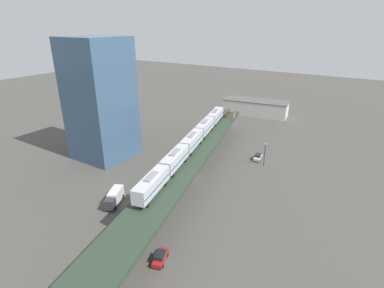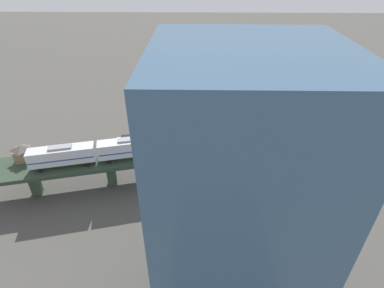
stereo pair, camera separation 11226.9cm
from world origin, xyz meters
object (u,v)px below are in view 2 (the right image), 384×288
at_px(signal_hut, 22,152).
at_px(street_lamp, 137,123).
at_px(street_car_red, 320,140).
at_px(office_tower, 235,219).
at_px(street_car_white, 125,139).
at_px(delivery_truck, 311,190).
at_px(subway_train, 192,140).

relative_size(signal_hut, street_lamp, 0.56).
xyz_separation_m(street_car_red, office_tower, (-43.17, 27.30, 17.06)).
bearing_deg(street_lamp, signal_hut, 137.41).
relative_size(street_car_red, office_tower, 0.13).
bearing_deg(office_tower, street_car_red, -32.31).
xyz_separation_m(signal_hut, street_car_white, (17.28, -15.78, -7.72)).
relative_size(street_car_white, delivery_truck, 0.61).
relative_size(street_lamp, office_tower, 0.19).
distance_m(subway_train, street_lamp, 22.36).
bearing_deg(office_tower, subway_train, 10.16).
distance_m(subway_train, street_car_white, 23.40).
xyz_separation_m(subway_train, street_lamp, (15.98, 14.72, -5.29)).
xyz_separation_m(signal_hut, office_tower, (-25.04, -38.42, 9.35)).
bearing_deg(subway_train, signal_hut, 97.08).
bearing_deg(street_lamp, delivery_truck, -120.12).
distance_m(street_car_red, street_lamp, 47.39).
distance_m(signal_hut, street_car_white, 24.64).
height_order(street_car_red, office_tower, office_tower).
bearing_deg(delivery_truck, subway_train, 75.05).
distance_m(signal_hut, delivery_truck, 57.42).
height_order(signal_hut, office_tower, office_tower).
xyz_separation_m(signal_hut, street_car_red, (18.13, -65.72, -7.72)).
distance_m(street_car_white, street_lamp, 5.03).
relative_size(subway_train, office_tower, 1.70).
height_order(street_car_red, street_car_white, same).
xyz_separation_m(street_car_red, street_lamp, (1.97, 47.25, 3.17)).
bearing_deg(delivery_truck, office_tower, 140.90).
distance_m(subway_train, street_car_red, 36.41).
bearing_deg(street_lamp, office_tower, -156.16).
bearing_deg(street_car_red, street_lamp, 87.61).
bearing_deg(street_car_red, subway_train, 113.30).
bearing_deg(subway_train, street_car_red, -66.70).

